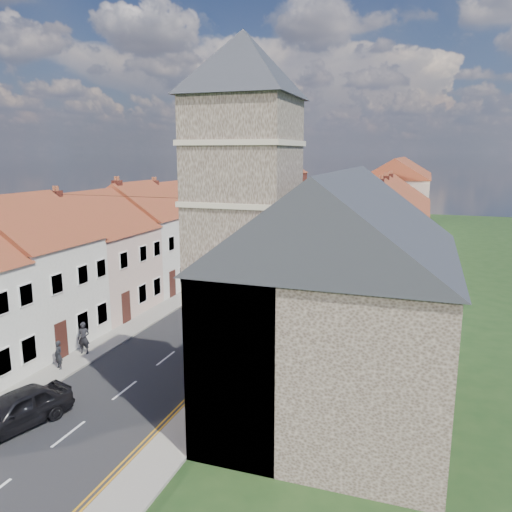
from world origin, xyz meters
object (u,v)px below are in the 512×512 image
Objects in this scene: car_near at (16,410)px; pedestrian_right at (232,346)px; car_mid at (256,259)px; pedestrian_left at (84,338)px; pedestrian_left_b at (58,355)px; lamppost at (207,247)px; car_distant at (304,228)px; car_far at (292,244)px; car_mid_b at (275,296)px; church at (327,281)px.

pedestrian_right is (6.06, 8.92, 0.20)m from car_near.
pedestrian_left reaches higher than car_mid.
car_near is at bearing -47.53° from pedestrian_left_b.
pedestrian_left_b is at bearing 40.32° from pedestrian_right.
pedestrian_left_b is at bearing 129.31° from car_near.
lamppost is 3.99× the size of pedestrian_left_b.
car_distant is (-0.84, 54.20, -0.17)m from car_near.
pedestrian_left is (-2.15, 7.17, 0.24)m from car_near.
pedestrian_left is (-1.31, -47.04, 0.42)m from car_distant.
car_mid is at bearing 107.17° from car_near.
pedestrian_right is (6.90, -45.28, 0.37)m from car_distant.
car_near reaches higher than car_far.
car_far is 0.91× the size of car_distant.
pedestrian_right is at bearing -65.21° from car_mid.
car_near is 3.07× the size of pedestrian_left_b.
car_mid_b is (5.27, 19.64, -0.09)m from car_near.
pedestrian_right is (8.21, 1.75, -0.05)m from pedestrian_left.
pedestrian_left_b is at bearing -177.92° from church.
pedestrian_left_b is (-7.39, -14.56, 0.17)m from car_mid_b.
car_mid reaches higher than car_far.
car_far is 21.99m from car_mid_b.
pedestrian_right is at bearing -3.08° from pedestrian_left.
lamppost is at bearing -93.37° from car_far.
lamppost reaches higher than pedestrian_left_b.
church is 8.35× the size of pedestrian_left.
lamppost reaches higher than car_near.
car_mid is 3.04× the size of pedestrian_left_b.
pedestrian_right is at bearing 101.59° from car_mid_b.
lamppost reaches higher than car_mid.
church is at bearing -51.70° from lamppost.
pedestrian_right is (6.38, -22.49, 0.23)m from car_mid.
car_mid is at bearing -57.27° from car_mid_b.
pedestrian_left reaches higher than car_near.
car_far is (2.31, 18.93, -2.96)m from lamppost.
car_distant is at bearing -72.64° from car_mid_b.
church is 14.73m from pedestrian_left_b.
lamppost reaches higher than car_distant.
car_mid is 1.03× the size of car_distant.
car_distant is 45.81m from pedestrian_right.
car_near is 41.20m from car_far.
car_distant is 49.15m from pedestrian_left_b.
pedestrian_left reaches higher than pedestrian_left_b.
car_distant is at bearing 107.47° from car_near.
lamppost is 1.50× the size of car_far.
car_far is 32.68m from pedestrian_right.
car_far is at bearing 105.39° from car_near.
pedestrian_right reaches higher than car_distant.
car_far is at bearing 69.81° from pedestrian_left.
car_near is 54.21m from car_distant.
church is at bearing 42.04° from car_near.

